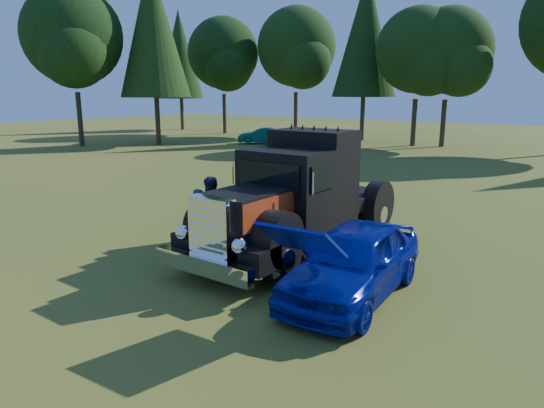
{
  "coord_description": "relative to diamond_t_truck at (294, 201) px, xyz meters",
  "views": [
    {
      "loc": [
        7.14,
        -7.0,
        3.95
      ],
      "look_at": [
        0.4,
        2.2,
        1.31
      ],
      "focal_mm": 32.0,
      "sensor_mm": 36.0,
      "label": 1
    }
  ],
  "objects": [
    {
      "name": "ground",
      "position": [
        -0.57,
        -2.92,
        -1.28
      ],
      "size": [
        120.0,
        120.0,
        0.0
      ],
      "primitive_type": "plane",
      "color": "#2F4D16",
      "rests_on": "ground"
    },
    {
      "name": "spectator_far",
      "position": [
        -1.98,
        -0.88,
        -0.37
      ],
      "size": [
        1.11,
        1.07,
        1.81
      ],
      "primitive_type": "imported",
      "rotation": [
        0.0,
        0.0,
        0.62
      ],
      "color": "#1E2C46",
      "rests_on": "ground"
    },
    {
      "name": "hotrod_coupe",
      "position": [
        2.54,
        -1.74,
        -0.56
      ],
      "size": [
        2.01,
        4.37,
        1.89
      ],
      "color": "#070D9C",
      "rests_on": "ground"
    },
    {
      "name": "spectator_near",
      "position": [
        -1.96,
        -1.36,
        -0.5
      ],
      "size": [
        0.44,
        0.61,
        1.56
      ],
      "primitive_type": "imported",
      "rotation": [
        0.0,
        0.0,
        1.69
      ],
      "color": "#1E2546",
      "rests_on": "ground"
    },
    {
      "name": "distant_teal_car",
      "position": [
        -16.59,
        20.32,
        -0.67
      ],
      "size": [
        3.78,
        3.24,
        1.23
      ],
      "primitive_type": "imported",
      "rotation": [
        0.0,
        0.0,
        -0.94
      ],
      "color": "#09373A",
      "rests_on": "ground"
    },
    {
      "name": "diamond_t_truck",
      "position": [
        0.0,
        0.0,
        0.0
      ],
      "size": [
        3.38,
        7.16,
        3.0
      ],
      "color": "black",
      "rests_on": "ground"
    },
    {
      "name": "treeline",
      "position": [
        -3.34,
        24.57,
        6.34
      ],
      "size": [
        72.1,
        24.04,
        13.84
      ],
      "color": "#2D2116",
      "rests_on": "ground"
    }
  ]
}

